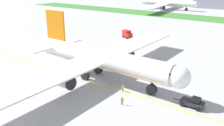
% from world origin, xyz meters
% --- Properties ---
extents(ground_plane, '(600.00, 600.00, 0.00)m').
position_xyz_m(ground_plane, '(0.00, 0.00, 0.00)').
color(ground_plane, '#9E9EA3').
rests_on(ground_plane, ground).
extents(apron_taxi_line, '(280.00, 0.36, 0.01)m').
position_xyz_m(apron_taxi_line, '(0.00, -0.32, 0.00)').
color(apron_taxi_line, yellow).
rests_on(apron_taxi_line, ground).
extents(grass_median_strip, '(320.00, 24.00, 0.10)m').
position_xyz_m(grass_median_strip, '(0.00, 117.13, 0.05)').
color(grass_median_strip, '#38722D').
rests_on(grass_median_strip, ground).
extents(airliner_foreground, '(47.24, 74.26, 16.24)m').
position_xyz_m(airliner_foreground, '(1.38, 2.48, 5.51)').
color(airliner_foreground, white).
rests_on(airliner_foreground, ground).
extents(pushback_tug, '(6.36, 2.60, 2.18)m').
position_xyz_m(pushback_tug, '(25.96, 2.22, 1.00)').
color(pushback_tug, '#26262B').
rests_on(pushback_tug, ground).
extents(ground_crew_wingwalker_port, '(0.36, 0.52, 1.57)m').
position_xyz_m(ground_crew_wingwalker_port, '(10.59, -0.24, 0.96)').
color(ground_crew_wingwalker_port, black).
rests_on(ground_crew_wingwalker_port, ground).
extents(ground_crew_marshaller_front, '(0.58, 0.38, 1.73)m').
position_xyz_m(ground_crew_marshaller_front, '(13.88, -5.44, 1.05)').
color(ground_crew_marshaller_front, black).
rests_on(ground_crew_marshaller_front, ground).
extents(ground_crew_wingwalker_starboard, '(0.59, 0.30, 1.70)m').
position_xyz_m(ground_crew_wingwalker_starboard, '(-6.28, -13.78, 1.03)').
color(ground_crew_wingwalker_starboard, black).
rests_on(ground_crew_wingwalker_starboard, ground).
extents(service_truck_fuel_bowser, '(5.46, 4.30, 3.20)m').
position_xyz_m(service_truck_fuel_bowser, '(-16.74, 44.46, 1.69)').
color(service_truck_fuel_bowser, '#B21E19').
rests_on(service_truck_fuel_bowser, ground).
extents(parked_airliner_far_left, '(49.02, 78.74, 15.11)m').
position_xyz_m(parked_airliner_far_left, '(-43.32, 144.46, 5.13)').
color(parked_airliner_far_left, white).
rests_on(parked_airliner_far_left, ground).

